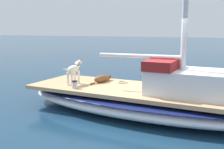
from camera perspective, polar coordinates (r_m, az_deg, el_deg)
name	(u,v)px	position (r m, az deg, el deg)	size (l,w,h in m)	color
ground_plane	(147,114)	(7.53, 7.24, -8.03)	(120.00, 120.00, 0.00)	navy
sailboat_main	(147,102)	(7.44, 7.30, -5.57)	(3.35, 7.48, 0.66)	white
cabin_house	(191,81)	(7.00, 16.05, -1.21)	(1.65, 2.37, 0.84)	silver
dog_white	(74,70)	(8.03, -7.84, 0.99)	(0.94, 0.26, 0.70)	silver
dog_brown	(102,79)	(8.30, -2.08, -0.84)	(0.93, 0.42, 0.22)	brown
deck_winch	(75,85)	(7.52, -7.72, -2.10)	(0.16, 0.16, 0.21)	#B7B7BC
coiled_rope	(122,82)	(8.23, 2.12, -1.53)	(0.32, 0.32, 0.04)	beige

